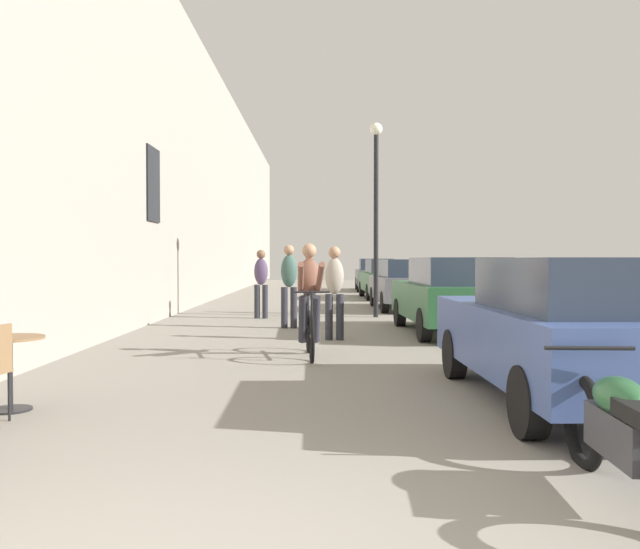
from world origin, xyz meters
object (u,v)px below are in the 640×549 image
cyclist_on_bicycle (310,303)px  street_lamp (377,194)px  parked_car_nearest (566,329)px  parked_motorcycle (628,436)px  pedestrian_mid (290,281)px  parked_car_third (406,284)px  cafe_table_mid (11,357)px  parked_car_fourth (387,278)px  parked_car_fifth (376,274)px  parked_car_second (453,294)px  pedestrian_furthest (310,280)px  pedestrian_far (262,280)px  pedestrian_near (335,287)px

cyclist_on_bicycle → street_lamp: 7.27m
parked_car_nearest → parked_motorcycle: parked_car_nearest is taller
cyclist_on_bicycle → parked_car_nearest: size_ratio=0.42×
parked_car_nearest → parked_motorcycle: size_ratio=1.96×
pedestrian_mid → parked_car_third: (3.15, 5.18, -0.25)m
cafe_table_mid → parked_car_fourth: 19.09m
parked_car_third → parked_motorcycle: (-0.64, -15.30, -0.35)m
parked_car_fifth → parked_car_fourth: bearing=-90.8°
pedestrian_mid → parked_motorcycle: bearing=-76.1°
parked_motorcycle → cafe_table_mid: bearing=153.4°
parked_car_second → parked_motorcycle: parked_car_second is taller
pedestrian_furthest → parked_car_third: (2.77, 1.44, -0.15)m
pedestrian_far → parked_car_fifth: bearing=74.2°
street_lamp → parked_car_second: (1.18, -3.76, -2.33)m
pedestrian_mid → parked_car_fifth: pedestrian_mid is taller
pedestrian_far → parked_car_fifth: (4.01, 14.20, -0.19)m
parked_motorcycle → pedestrian_far: bearing=104.9°
pedestrian_far → parked_car_fifth: 14.75m
pedestrian_mid → pedestrian_far: pedestrian_mid is taller
cafe_table_mid → parked_motorcycle: parked_motorcycle is taller
parked_car_third → pedestrian_far: bearing=-144.1°
pedestrian_far → street_lamp: size_ratio=0.35×
pedestrian_furthest → parked_car_second: size_ratio=0.38×
pedestrian_mid → parked_car_third: size_ratio=0.43×
parked_car_nearest → parked_car_third: bearing=89.9°
parked_car_fourth → pedestrian_furthest: bearing=-111.8°
pedestrian_mid → parked_motorcycle: size_ratio=0.83×
parked_motorcycle → parked_car_nearest: bearing=77.1°
cyclist_on_bicycle → pedestrian_near: cyclist_on_bicycle is taller
pedestrian_near → parked_car_fifth: pedestrian_near is taller
street_lamp → parked_motorcycle: bearing=-88.0°
pedestrian_far → pedestrian_near: bearing=-68.6°
street_lamp → parked_car_fifth: size_ratio=1.16×
parked_car_second → pedestrian_furthest: bearing=120.7°
pedestrian_mid → cafe_table_mid: bearing=-107.0°
pedestrian_far → parked_car_second: bearing=-40.1°
parked_car_third → parked_car_fourth: size_ratio=1.00×
parked_car_nearest → pedestrian_near: bearing=112.4°
pedestrian_near → parked_car_nearest: bearing=-67.6°
pedestrian_mid → pedestrian_furthest: 3.76m
pedestrian_near → street_lamp: size_ratio=0.35×
cyclist_on_bicycle → parked_car_fifth: bearing=82.5°
pedestrian_near → parked_car_third: bearing=72.9°
parked_car_nearest → parked_car_fourth: 18.03m
street_lamp → pedestrian_near: bearing=-103.7°
pedestrian_far → parked_motorcycle: (3.31, -12.44, -0.55)m
street_lamp → parked_car_fifth: (1.13, 13.85, -2.34)m
parked_car_third → pedestrian_mid: bearing=-121.3°
pedestrian_furthest → parked_motorcycle: bearing=-81.3°
cafe_table_mid → cyclist_on_bicycle: bearing=52.0°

